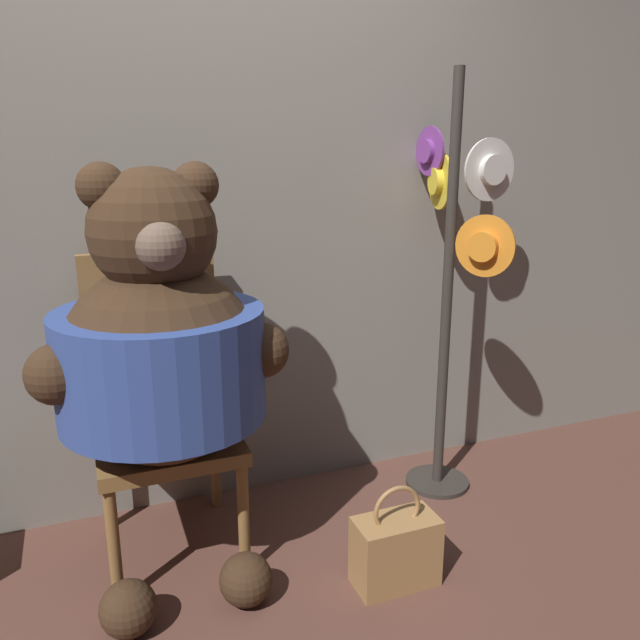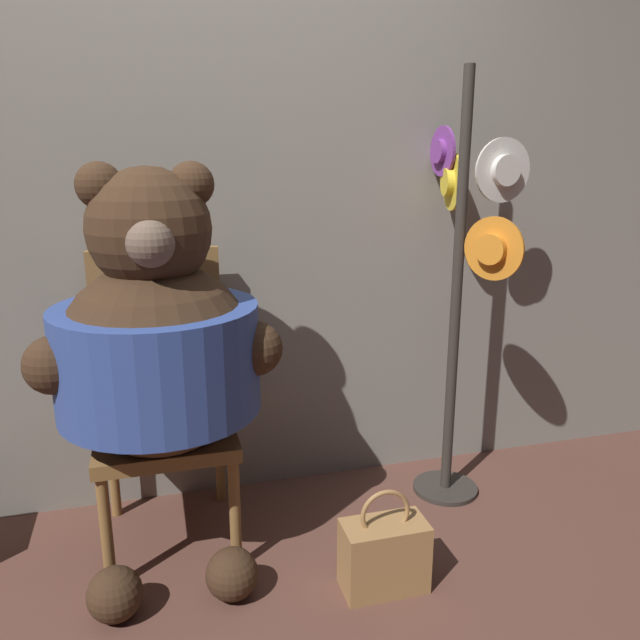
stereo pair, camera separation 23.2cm
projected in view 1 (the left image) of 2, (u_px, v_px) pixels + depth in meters
ground_plane at (227, 601)px, 2.07m from camera, size 14.00×14.00×0.00m
wall_back at (169, 177)px, 2.38m from camera, size 8.00×0.10×2.70m
chair at (161, 400)px, 2.29m from camera, size 0.49×0.53×1.09m
teddy_bear at (161, 351)px, 2.06m from camera, size 0.83×0.74×1.42m
hat_display_rack at (456, 267)px, 2.58m from camera, size 0.45×0.51×1.76m
handbag_on_ground at (396, 550)px, 2.13m from camera, size 0.29×0.15×0.37m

